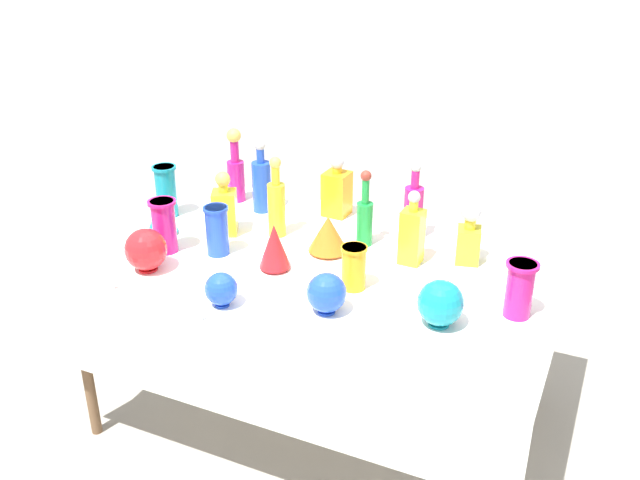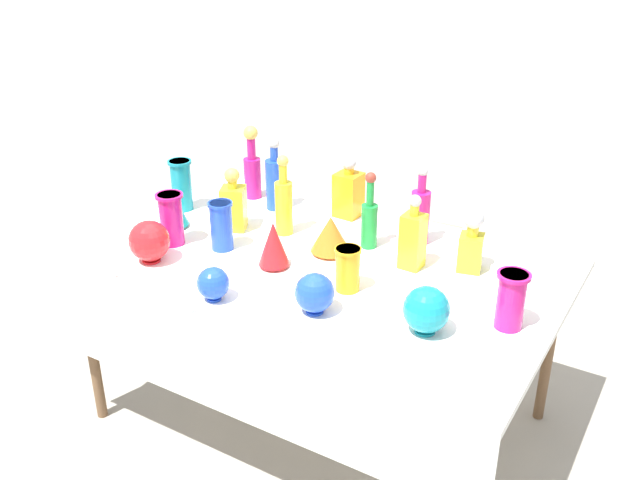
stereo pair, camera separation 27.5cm
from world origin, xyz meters
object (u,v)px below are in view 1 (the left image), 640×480
Objects in this scene: fluted_vase_0 at (328,234)px; fluted_vase_1 at (274,246)px; square_decanter_2 at (412,234)px; round_bowl_3 at (221,289)px; tall_bottle_1 at (365,217)px; slender_vase_2 at (164,225)px; square_decanter_3 at (337,191)px; round_bowl_2 at (440,303)px; cardboard_box_behind_left at (463,278)px; slender_vase_1 at (520,288)px; tall_bottle_3 at (236,171)px; round_bowl_0 at (326,293)px; tall_bottle_0 at (261,183)px; cardboard_box_behind_right at (388,264)px; slender_vase_4 at (166,190)px; slender_vase_0 at (354,266)px; square_decanter_1 at (225,208)px; tall_bottle_2 at (413,210)px; round_bowl_1 at (146,250)px; slender_vase_3 at (217,229)px; fluted_vase_2 at (161,215)px; square_decanter_0 at (469,235)px; tall_bottle_4 at (276,204)px.

fluted_vase_1 is at bearing -121.04° from fluted_vase_0.
round_bowl_3 is (-0.50, -0.59, -0.06)m from square_decanter_2.
slender_vase_2 is (-0.71, -0.39, -0.01)m from tall_bottle_1.
square_decanter_3 is 1.70× the size of round_bowl_2.
slender_vase_1 is at bearing -70.17° from cardboard_box_behind_left.
tall_bottle_3 is 1.09m from round_bowl_0.
cardboard_box_behind_right is at bearing 65.42° from tall_bottle_0.
square_decanter_2 is 1.29× the size of slender_vase_4.
cardboard_box_behind_right is at bearing 94.94° from fluted_vase_0.
slender_vase_0 is at bearing -174.45° from slender_vase_1.
fluted_vase_0 is (-0.20, 0.22, -0.01)m from slender_vase_0.
slender_vase_1 is (1.26, -0.15, -0.01)m from square_decanter_1.
slender_vase_0 is 0.80m from slender_vase_2.
slender_vase_4 is at bearing -167.97° from tall_bottle_2.
round_bowl_0 is at bearing -96.03° from slender_vase_0.
tall_bottle_3 reaches higher than square_decanter_3.
round_bowl_1 is (-0.75, -0.01, 0.01)m from round_bowl_0.
fluted_vase_0 is at bearing -135.21° from tall_bottle_2.
tall_bottle_0 is 1.65× the size of slender_vase_3.
fluted_vase_2 is 1.48m from cardboard_box_behind_right.
slender_vase_4 is (-1.33, -0.11, 0.01)m from square_decanter_0.
fluted_vase_1 is (0.27, -0.02, -0.01)m from slender_vase_3.
round_bowl_2 is (0.36, -0.11, -0.00)m from slender_vase_0.
round_bowl_1 is at bearing -140.43° from tall_bottle_2.
tall_bottle_1 is 1.91× the size of round_bowl_1.
square_decanter_2 is 1.60× the size of fluted_vase_1.
slender_vase_0 reaches higher than fluted_vase_0.
square_decanter_2 reaches higher than slender_vase_1.
tall_bottle_0 reaches higher than fluted_vase_2.
tall_bottle_4 is 1.49× the size of slender_vase_4.
tall_bottle_3 reaches higher than fluted_vase_2.
tall_bottle_4 reaches higher than fluted_vase_1.
slender_vase_4 is at bearing 172.63° from slender_vase_1.
slender_vase_1 is (0.58, 0.06, 0.02)m from slender_vase_0.
slender_vase_0 is at bearing -1.82° from fluted_vase_1.
fluted_vase_1 is (-0.33, 0.01, 0.01)m from slender_vase_0.
square_decanter_3 reaches higher than round_bowl_2.
fluted_vase_1 is 1.54m from cardboard_box_behind_left.
tall_bottle_0 is 0.64× the size of cardboard_box_behind_left.
tall_bottle_1 reaches higher than cardboard_box_behind_left.
tall_bottle_4 is 1.07m from slender_vase_1.
tall_bottle_4 is 0.29m from slender_vase_3.
slender_vase_2 is 1.16m from round_bowl_2.
round_bowl_2 is at bearing -17.54° from square_decanter_1.
round_bowl_0 is 0.39m from round_bowl_2.
square_decanter_2 is at bearing 153.69° from slender_vase_1.
tall_bottle_3 is 0.98m from slender_vase_0.
tall_bottle_3 reaches higher than slender_vase_3.
slender_vase_2 is 1.31× the size of fluted_vase_2.
tall_bottle_0 reaches higher than slender_vase_0.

